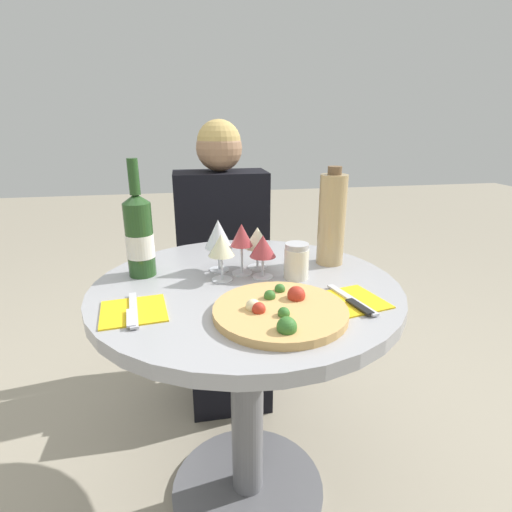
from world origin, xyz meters
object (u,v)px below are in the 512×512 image
object	(u,v)px
chair_behind_diner	(221,283)
wine_bottle	(139,235)
pizza_large	(280,311)
tall_carafe	(332,219)
seated_diner	(224,279)
dining_table	(247,345)

from	to	relation	value
chair_behind_diner	wine_bottle	bearing A→B (deg)	65.37
pizza_large	tall_carafe	size ratio (longest dim) A/B	1.04
seated_diner	tall_carafe	xyz separation A→B (m)	(0.29, -0.48, 0.37)
pizza_large	tall_carafe	xyz separation A→B (m)	(0.24, 0.32, 0.13)
dining_table	pizza_large	xyz separation A→B (m)	(0.05, -0.21, 0.21)
dining_table	chair_behind_diner	world-z (taller)	chair_behind_diner
chair_behind_diner	seated_diner	bearing A→B (deg)	90.00
dining_table	seated_diner	bearing A→B (deg)	90.13
chair_behind_diner	tall_carafe	size ratio (longest dim) A/B	3.10
chair_behind_diner	tall_carafe	distance (m)	0.82
chair_behind_diner	pizza_large	distance (m)	1.00
chair_behind_diner	pizza_large	bearing A→B (deg)	92.90
dining_table	wine_bottle	xyz separation A→B (m)	(-0.29, 0.12, 0.32)
dining_table	wine_bottle	size ratio (longest dim) A/B	2.55
dining_table	wine_bottle	bearing A→B (deg)	157.66
seated_diner	pizza_large	distance (m)	0.84
chair_behind_diner	tall_carafe	xyz separation A→B (m)	(0.29, -0.62, 0.44)
chair_behind_diner	seated_diner	world-z (taller)	seated_diner
chair_behind_diner	pizza_large	xyz separation A→B (m)	(0.05, -0.95, 0.31)
chair_behind_diner	wine_bottle	world-z (taller)	wine_bottle
dining_table	tall_carafe	bearing A→B (deg)	22.23
tall_carafe	seated_diner	bearing A→B (deg)	121.00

